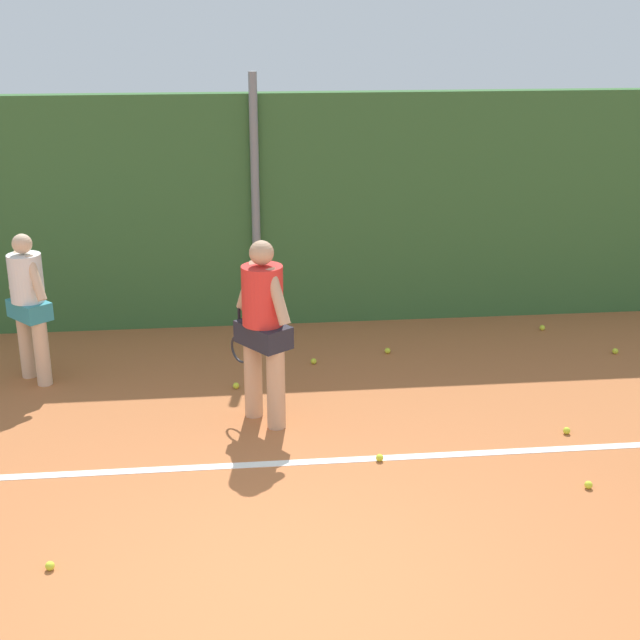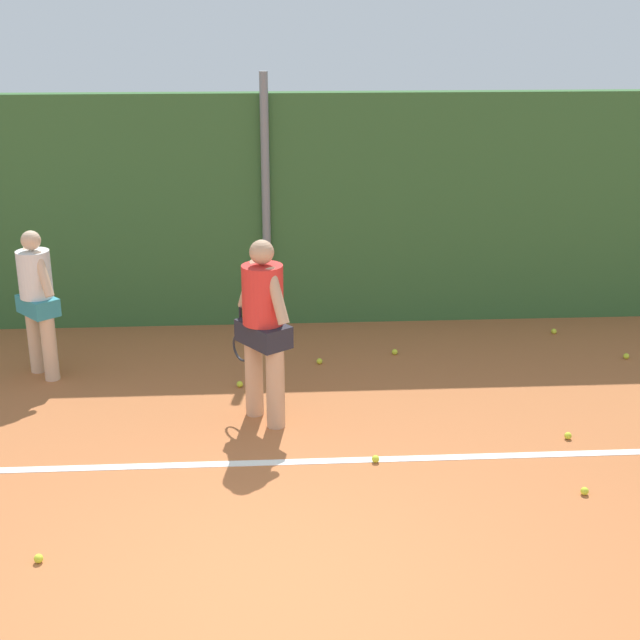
% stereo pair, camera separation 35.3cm
% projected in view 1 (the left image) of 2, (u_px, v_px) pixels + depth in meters
% --- Properties ---
extents(ground_plane, '(29.29, 29.29, 0.00)m').
position_uv_depth(ground_plane, '(277.00, 475.00, 7.59)').
color(ground_plane, '#B76638').
extents(hedge_fence_backdrop, '(19.04, 0.25, 2.82)m').
position_uv_depth(hedge_fence_backdrop, '(255.00, 212.00, 10.80)').
color(hedge_fence_backdrop, '#386633').
rests_on(hedge_fence_backdrop, ground_plane).
extents(fence_post_center, '(0.10, 0.10, 3.07)m').
position_uv_depth(fence_post_center, '(256.00, 205.00, 10.60)').
color(fence_post_center, gray).
rests_on(fence_post_center, ground_plane).
extents(court_baseline_paint, '(13.91, 0.10, 0.01)m').
position_uv_depth(court_baseline_paint, '(275.00, 463.00, 7.77)').
color(court_baseline_paint, white).
rests_on(court_baseline_paint, ground_plane).
extents(player_midcourt, '(0.59, 0.66, 1.79)m').
position_uv_depth(player_midcourt, '(263.00, 323.00, 8.25)').
color(player_midcourt, tan).
rests_on(player_midcourt, ground_plane).
extents(player_backcourt_far, '(0.51, 0.53, 1.60)m').
position_uv_depth(player_backcourt_far, '(28.00, 300.00, 9.21)').
color(player_backcourt_far, beige).
rests_on(player_backcourt_far, ground_plane).
extents(tennis_ball_0, '(0.07, 0.07, 0.07)m').
position_uv_depth(tennis_ball_0, '(380.00, 458.00, 7.81)').
color(tennis_ball_0, '#CCDB33').
rests_on(tennis_ball_0, ground_plane).
extents(tennis_ball_1, '(0.07, 0.07, 0.07)m').
position_uv_depth(tennis_ball_1, '(588.00, 485.00, 7.37)').
color(tennis_ball_1, '#CCDB33').
rests_on(tennis_ball_1, ground_plane).
extents(tennis_ball_2, '(0.07, 0.07, 0.07)m').
position_uv_depth(tennis_ball_2, '(50.00, 566.00, 6.30)').
color(tennis_ball_2, '#CCDB33').
rests_on(tennis_ball_2, ground_plane).
extents(tennis_ball_3, '(0.07, 0.07, 0.07)m').
position_uv_depth(tennis_ball_3, '(542.00, 328.00, 10.95)').
color(tennis_ball_3, '#CCDB33').
rests_on(tennis_ball_3, ground_plane).
extents(tennis_ball_5, '(0.07, 0.07, 0.07)m').
position_uv_depth(tennis_ball_5, '(567.00, 431.00, 8.31)').
color(tennis_ball_5, '#CCDB33').
rests_on(tennis_ball_5, ground_plane).
extents(tennis_ball_6, '(0.07, 0.07, 0.07)m').
position_uv_depth(tennis_ball_6, '(615.00, 351.00, 10.21)').
color(tennis_ball_6, '#CCDB33').
rests_on(tennis_ball_6, ground_plane).
extents(tennis_ball_7, '(0.07, 0.07, 0.07)m').
position_uv_depth(tennis_ball_7, '(236.00, 386.00, 9.29)').
color(tennis_ball_7, '#CCDB33').
rests_on(tennis_ball_7, ground_plane).
extents(tennis_ball_8, '(0.07, 0.07, 0.07)m').
position_uv_depth(tennis_ball_8, '(388.00, 351.00, 10.23)').
color(tennis_ball_8, '#CCDB33').
rests_on(tennis_ball_8, ground_plane).
extents(tennis_ball_10, '(0.07, 0.07, 0.07)m').
position_uv_depth(tennis_ball_10, '(243.00, 340.00, 10.54)').
color(tennis_ball_10, '#CCDB33').
rests_on(tennis_ball_10, ground_plane).
extents(tennis_ball_11, '(0.07, 0.07, 0.07)m').
position_uv_depth(tennis_ball_11, '(314.00, 361.00, 9.92)').
color(tennis_ball_11, '#CCDB33').
rests_on(tennis_ball_11, ground_plane).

